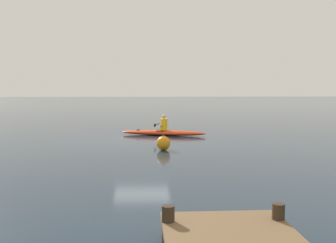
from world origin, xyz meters
The scene contains 4 objects.
ground_plane centered at (0.00, 0.00, 0.00)m, with size 160.00×160.00×0.00m, color #1E2D3D.
kayak centered at (-1.08, -2.00, 0.14)m, with size 4.35×1.87×0.27m.
kayaker centered at (-1.10, -1.99, 0.60)m, with size 0.74×2.33×0.79m.
mooring_buoy_channel_marker centered at (-0.83, 2.85, 0.27)m, with size 0.54×0.54×0.58m.
Camera 1 is at (0.05, 18.83, 2.46)m, focal length 44.64 mm.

